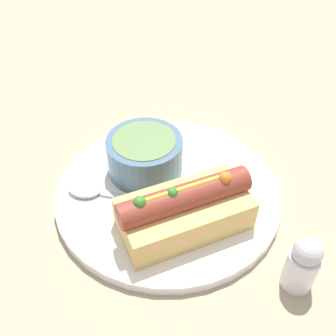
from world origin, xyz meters
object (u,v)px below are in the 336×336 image
object	(u,v)px
soup_bowl	(145,154)
hot_dog	(183,210)
salt_shaker	(303,264)
spoon	(99,192)

from	to	relation	value
soup_bowl	hot_dog	bearing A→B (deg)	-80.89
soup_bowl	salt_shaker	bearing A→B (deg)	-61.44
spoon	salt_shaker	world-z (taller)	salt_shaker
hot_dog	soup_bowl	distance (m)	0.11
hot_dog	spoon	world-z (taller)	hot_dog
spoon	salt_shaker	distance (m)	0.25
soup_bowl	salt_shaker	world-z (taller)	salt_shaker
hot_dog	salt_shaker	world-z (taller)	hot_dog
spoon	hot_dog	bearing A→B (deg)	167.23
hot_dog	soup_bowl	world-z (taller)	hot_dog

